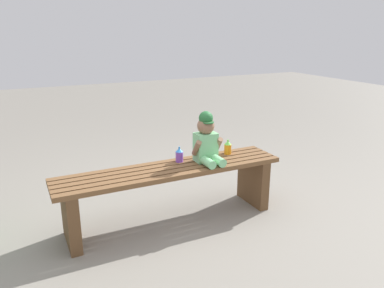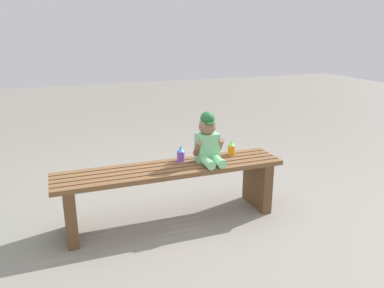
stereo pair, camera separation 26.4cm
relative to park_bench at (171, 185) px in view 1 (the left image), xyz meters
The scene contains 5 objects.
ground_plane 0.31m from the park_bench, ahead, with size 16.00×16.00×0.00m, color gray.
park_bench is the anchor object (origin of this frame).
child_figure 0.44m from the park_bench, ahead, with size 0.23×0.27×0.40m.
sippy_cup_left 0.25m from the park_bench, 39.29° to the left, with size 0.06×0.06×0.12m.
sippy_cup_right 0.60m from the park_bench, ahead, with size 0.06×0.06×0.12m.
Camera 1 is at (-1.03, -2.49, 1.47)m, focal length 35.27 mm.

